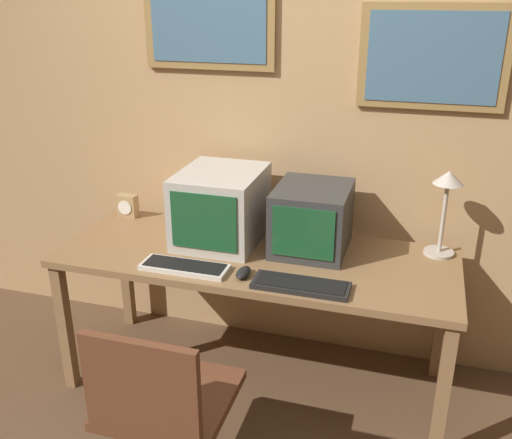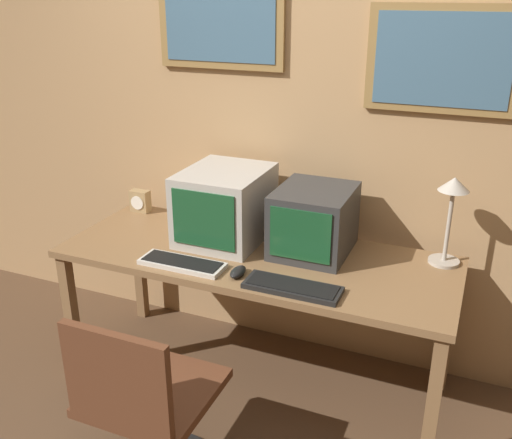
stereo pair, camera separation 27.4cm
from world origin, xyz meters
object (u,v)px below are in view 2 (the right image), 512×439
Objects in this scene: monitor_left at (225,205)px; desk_clock at (140,201)px; monitor_right at (314,221)px; mouse_near_keyboard at (238,272)px; office_chair at (148,416)px; keyboard_side at (292,287)px; keyboard_main at (182,263)px; desk_lamp at (452,203)px.

monitor_left reaches higher than desk_clock.
monitor_left is at bearing -176.72° from monitor_right.
mouse_near_keyboard is 0.72m from office_chair.
monitor_left is 1.11m from office_chair.
mouse_near_keyboard is at bearing -30.86° from desk_clock.
monitor_left is 1.14× the size of keyboard_side.
keyboard_side is 0.49× the size of office_chair.
keyboard_main is 0.56m from keyboard_side.
mouse_near_keyboard is 0.92× the size of desk_clock.
mouse_near_keyboard is (0.23, -0.36, -0.17)m from monitor_left.
mouse_near_keyboard is (0.28, 0.01, 0.01)m from keyboard_main.
monitor_right reaches higher than keyboard_side.
keyboard_side is 0.80m from office_chair.
desk_lamp is at bearing 42.38° from keyboard_side.
desk_lamp is at bearing 7.30° from monitor_left.
mouse_near_keyboard is at bearing -120.98° from monitor_right.
monitor_left is 3.79× the size of desk_clock.
monitor_right is 3.31× the size of desk_clock.
office_chair is at bearing -75.61° from keyboard_main.
office_chair is at bearing -56.72° from desk_clock.
office_chair reaches higher than keyboard_side.
keyboard_side is at bearing -1.70° from keyboard_main.
monitor_left is 1.10m from desk_lamp.
monitor_left reaches higher than monitor_right.
monitor_left is 0.41m from keyboard_main.
keyboard_side is at bearing 54.03° from office_chair.
mouse_near_keyboard is at bearing 174.14° from keyboard_side.
desk_clock reaches higher than keyboard_side.
desk_clock is at bearing 166.22° from monitor_left.
keyboard_main is at bearing -177.70° from mouse_near_keyboard.
desk_lamp is 0.50× the size of office_chair.
monitor_left is at bearing -172.70° from desk_lamp.
monitor_left is 0.46m from mouse_near_keyboard.
mouse_near_keyboard is at bearing -56.93° from monitor_left.
monitor_right is 0.99× the size of keyboard_side.
monitor_left is at bearing 95.96° from office_chair.
office_chair is (-0.37, -0.98, -0.54)m from monitor_right.
desk_clock is at bearing 149.14° from mouse_near_keyboard.
office_chair is (-0.41, -0.56, -0.39)m from keyboard_side.
desk_clock is 0.15× the size of office_chair.
keyboard_side is (0.51, -0.39, -0.17)m from monitor_left.
mouse_near_keyboard is at bearing -149.57° from desk_lamp.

